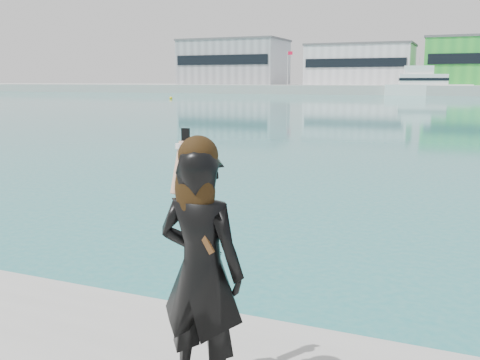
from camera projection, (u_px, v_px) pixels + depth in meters
The scene contains 7 objects.
far_quay at pixel (458, 89), 122.07m from camera, with size 320.00×40.00×2.00m, color #9E9E99.
warehouse_grey_left at pixel (234, 62), 140.04m from camera, with size 26.52×16.36×11.50m.
warehouse_white at pixel (360, 65), 127.60m from camera, with size 24.48×15.35×9.50m.
flagpole_left at pixel (288, 65), 127.41m from camera, with size 1.28×0.16×8.00m.
motor_yacht at pixel (425, 85), 108.08m from camera, with size 17.26×7.32×7.81m.
buoy_far at pixel (171, 99), 87.84m from camera, with size 0.50×0.50×0.50m, color yellow.
woman at pixel (201, 264), 3.74m from camera, with size 0.67×0.46×1.88m.
Camera 1 is at (2.24, -3.45, 3.02)m, focal length 40.00 mm.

